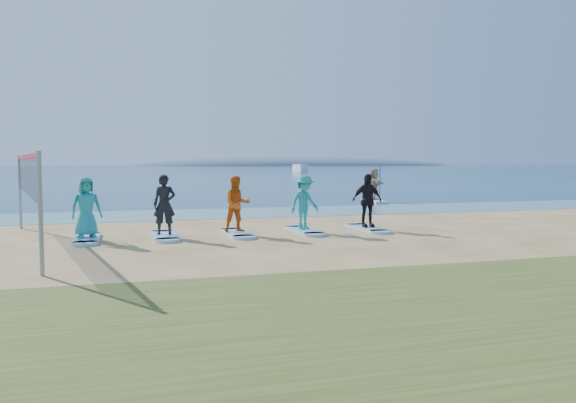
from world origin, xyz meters
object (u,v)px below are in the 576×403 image
object	(u,v)px
paddleboard	(374,201)
student_4	(367,200)
volleyball_net	(27,176)
student_0	(86,207)
surfboard_3	(304,231)
student_2	(237,204)
surfboard_2	(237,233)
surfboard_0	(87,239)
boat_offshore_b	(300,172)
surfboard_4	(367,228)
student_3	(304,202)
paddleboarder	(374,184)
student_1	(164,204)
surfboard_1	(165,236)

from	to	relation	value
paddleboard	student_4	distance (m)	13.23
volleyball_net	student_0	xyz separation A→B (m)	(1.45, 0.75, -0.94)
surfboard_3	student_2	bearing A→B (deg)	180.00
volleyball_net	surfboard_2	world-z (taller)	volleyball_net
surfboard_0	surfboard_2	world-z (taller)	same
surfboard_0	surfboard_2	distance (m)	4.44
student_0	student_2	xyz separation A→B (m)	(4.44, 0.00, -0.00)
student_0	surfboard_3	bearing A→B (deg)	-15.51
boat_offshore_b	surfboard_4	bearing A→B (deg)	-105.57
student_2	student_3	xyz separation A→B (m)	(2.22, 0.00, 0.01)
surfboard_3	surfboard_4	size ratio (longest dim) A/B	1.00
volleyball_net	paddleboarder	distance (m)	20.53
paddleboard	boat_offshore_b	size ratio (longest dim) A/B	0.46
volleyball_net	surfboard_4	xyz separation A→B (m)	(10.33, 0.75, -1.86)
student_0	student_1	bearing A→B (deg)	-15.51
student_0	student_1	size ratio (longest dim) A/B	0.97
student_0	surfboard_3	size ratio (longest dim) A/B	0.80
paddleboard	surfboard_2	bearing A→B (deg)	-122.42
student_1	student_3	world-z (taller)	student_1
boat_offshore_b	volleyball_net	bearing A→B (deg)	-110.52
paddleboarder	student_3	bearing A→B (deg)	151.14
surfboard_0	student_4	xyz separation A→B (m)	(8.89, 0.00, 0.94)
student_4	paddleboarder	bearing A→B (deg)	63.15
student_2	surfboard_4	size ratio (longest dim) A/B	0.79
student_2	surfboard_3	bearing A→B (deg)	-0.83
student_4	surfboard_2	bearing A→B (deg)	179.65
volleyball_net	student_4	distance (m)	10.40
surfboard_2	student_3	size ratio (longest dim) A/B	1.25
student_1	surfboard_4	distance (m)	6.73
surfboard_0	surfboard_2	bearing A→B (deg)	0.00
surfboard_0	student_2	bearing A→B (deg)	0.00
paddleboard	surfboard_4	world-z (taller)	paddleboard
student_1	surfboard_2	bearing A→B (deg)	10.35
student_1	surfboard_3	size ratio (longest dim) A/B	0.82
paddleboard	student_2	world-z (taller)	student_2
paddleboarder	student_0	bearing A→B (deg)	134.25
volleyball_net	student_4	world-z (taller)	volleyball_net
boat_offshore_b	student_4	bearing A→B (deg)	-105.57
surfboard_1	surfboard_3	bearing A→B (deg)	0.00
student_3	surfboard_4	distance (m)	2.41
boat_offshore_b	surfboard_1	bearing A→B (deg)	-108.89
volleyball_net	student_0	bearing A→B (deg)	27.31
surfboard_0	student_0	distance (m)	0.92
paddleboard	student_1	bearing A→B (deg)	-127.99
student_0	student_1	world-z (taller)	student_1
surfboard_4	surfboard_1	bearing A→B (deg)	180.00
volleyball_net	student_2	world-z (taller)	volleyball_net
student_2	student_3	distance (m)	2.22
paddleboarder	surfboard_0	xyz separation A→B (m)	(-14.78, -11.81, -0.96)
surfboard_2	student_4	size ratio (longest dim) A/B	1.23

